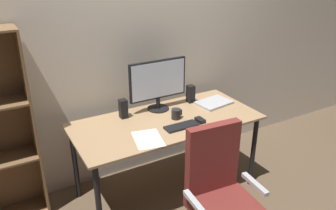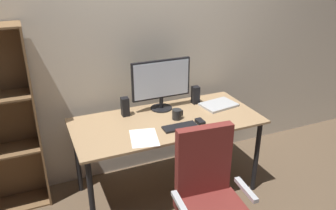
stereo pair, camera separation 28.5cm
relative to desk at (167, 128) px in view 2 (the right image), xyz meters
The scene contains 12 objects.
ground_plane 0.66m from the desk, ahead, with size 12.00×12.00×0.00m, color brown.
back_wall 0.84m from the desk, 90.00° to the left, with size 6.40×0.10×2.60m, color beige.
desk is the anchor object (origin of this frame).
monitor 0.42m from the desk, 79.17° to the left, with size 0.55×0.20×0.47m.
keyboard 0.20m from the desk, 77.16° to the right, with size 0.29×0.11×0.02m, color black.
mouse 0.30m from the desk, 36.78° to the right, with size 0.06×0.10×0.03m, color black.
coffee_mug 0.15m from the desk, 10.92° to the right, with size 0.10×0.08×0.09m.
laptop 0.58m from the desk, ahead, with size 0.32×0.23×0.02m, color #B7BABC.
speaker_left 0.41m from the desk, 143.17° to the left, with size 0.06×0.07×0.17m, color black.
speaker_right 0.48m from the desk, 30.02° to the left, with size 0.06×0.07×0.17m, color black.
paper_sheet 0.37m from the desk, 142.69° to the right, with size 0.21×0.30×0.00m, color white.
office_chair 0.86m from the desk, 92.18° to the right, with size 0.54×0.54×1.01m.
Camera 2 is at (-1.04, -2.43, 2.05)m, focal length 36.32 mm.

